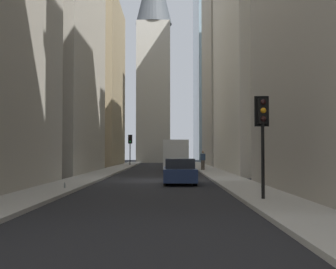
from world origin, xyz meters
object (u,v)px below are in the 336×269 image
(traffic_light_foreground, at_px, (263,123))
(sedan_navy, at_px, (180,172))
(delivery_truck, at_px, (175,155))
(traffic_light_midblock, at_px, (130,143))
(pedestrian, at_px, (203,159))
(discarded_bottle, at_px, (65,186))

(traffic_light_foreground, bearing_deg, sedan_navy, 16.69)
(delivery_truck, height_order, traffic_light_foreground, traffic_light_foreground)
(traffic_light_foreground, relative_size, traffic_light_midblock, 0.98)
(pedestrian, bearing_deg, delivery_truck, 51.60)
(traffic_light_midblock, xyz_separation_m, discarded_bottle, (-35.50, -0.05, -2.63))
(delivery_truck, bearing_deg, sedan_navy, 180.00)
(delivery_truck, xyz_separation_m, sedan_navy, (-17.53, 0.00, -0.80))
(traffic_light_midblock, distance_m, pedestrian, 17.42)
(discarded_bottle, bearing_deg, traffic_light_midblock, 0.07)
(traffic_light_midblock, bearing_deg, traffic_light_foreground, -168.50)
(traffic_light_foreground, bearing_deg, discarded_bottle, 59.96)
(traffic_light_foreground, height_order, discarded_bottle, traffic_light_foreground)
(traffic_light_midblock, height_order, discarded_bottle, traffic_light_midblock)
(delivery_truck, bearing_deg, pedestrian, -128.40)
(sedan_navy, height_order, pedestrian, pedestrian)
(pedestrian, bearing_deg, traffic_light_foreground, -179.29)
(delivery_truck, height_order, traffic_light_midblock, traffic_light_midblock)
(pedestrian, bearing_deg, sedan_navy, 171.10)
(delivery_truck, bearing_deg, traffic_light_foreground, -174.12)
(delivery_truck, xyz_separation_m, pedestrian, (-1.93, -2.44, -0.38))
(discarded_bottle, bearing_deg, pedestrian, -21.32)
(traffic_light_midblock, relative_size, pedestrian, 2.17)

